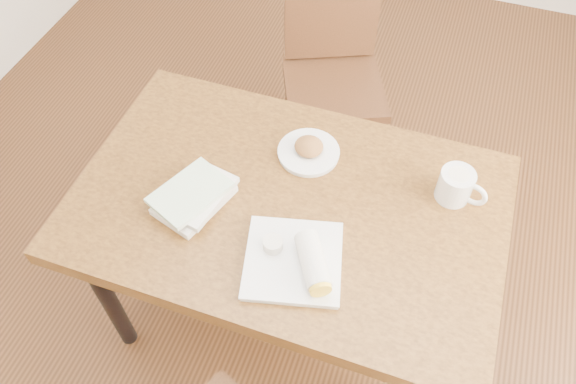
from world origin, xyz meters
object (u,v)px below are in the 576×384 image
(plate_burrito, at_px, (299,261))
(coffee_mug, at_px, (457,186))
(plate_scone, at_px, (309,150))
(chair_far, at_px, (332,62))
(book_stack, at_px, (195,196))
(table, at_px, (288,217))

(plate_burrito, bearing_deg, coffee_mug, 46.29)
(plate_scone, bearing_deg, chair_far, 99.10)
(book_stack, bearing_deg, plate_burrito, -16.39)
(table, bearing_deg, plate_burrito, -63.19)
(plate_scone, bearing_deg, table, -89.99)
(plate_scone, height_order, plate_burrito, plate_burrito)
(coffee_mug, distance_m, book_stack, 0.79)
(coffee_mug, bearing_deg, table, -158.53)
(plate_scone, xyz_separation_m, plate_burrito, (0.10, -0.41, 0.01))
(plate_scone, relative_size, plate_burrito, 0.62)
(chair_far, height_order, plate_burrito, chair_far)
(coffee_mug, xyz_separation_m, plate_burrito, (-0.37, -0.39, -0.03))
(chair_far, xyz_separation_m, coffee_mug, (0.59, -0.73, 0.26))
(coffee_mug, relative_size, plate_burrito, 0.47)
(plate_scone, bearing_deg, plate_burrito, -75.91)
(chair_far, distance_m, book_stack, 1.04)
(book_stack, bearing_deg, chair_far, 81.35)
(chair_far, xyz_separation_m, book_stack, (-0.15, -1.01, 0.23))
(table, xyz_separation_m, plate_scone, (-0.00, 0.20, 0.10))
(chair_far, height_order, book_stack, chair_far)
(plate_scone, bearing_deg, coffee_mug, -2.27)
(plate_scone, height_order, book_stack, plate_scone)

